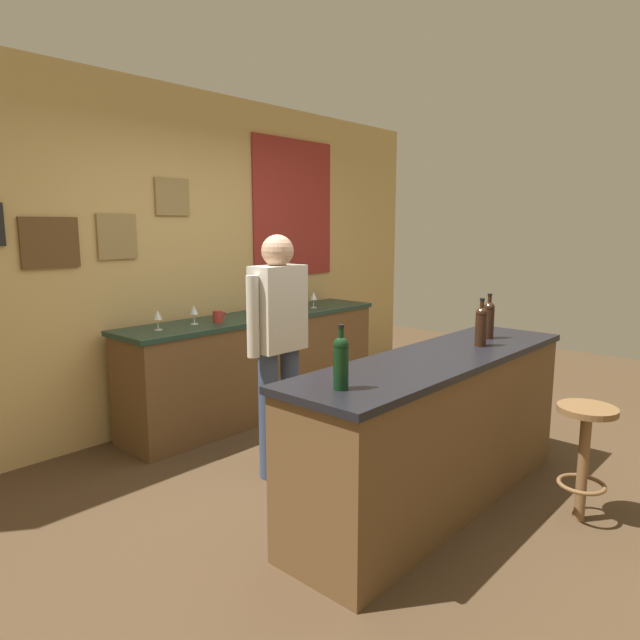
% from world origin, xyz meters
% --- Properties ---
extents(ground_plane, '(10.00, 10.00, 0.00)m').
position_xyz_m(ground_plane, '(0.00, 0.00, 0.00)').
color(ground_plane, '#4C3823').
extents(back_wall, '(6.00, 0.09, 2.80)m').
position_xyz_m(back_wall, '(0.02, 2.03, 1.42)').
color(back_wall, tan).
rests_on(back_wall, ground_plane).
extents(bar_counter, '(2.28, 0.60, 0.92)m').
position_xyz_m(bar_counter, '(0.00, -0.40, 0.46)').
color(bar_counter, brown).
rests_on(bar_counter, ground_plane).
extents(side_counter, '(2.60, 0.56, 0.90)m').
position_xyz_m(side_counter, '(0.40, 1.65, 0.45)').
color(side_counter, brown).
rests_on(side_counter, ground_plane).
extents(bartender, '(0.52, 0.21, 1.62)m').
position_xyz_m(bartender, '(-0.34, 0.61, 0.94)').
color(bartender, '#384766').
rests_on(bartender, ground_plane).
extents(bar_stool, '(0.32, 0.32, 0.68)m').
position_xyz_m(bar_stool, '(0.37, -1.13, 0.46)').
color(bar_stool, brown).
rests_on(bar_stool, ground_plane).
extents(wine_bottle_a, '(0.07, 0.07, 0.31)m').
position_xyz_m(wine_bottle_a, '(-0.91, -0.42, 1.06)').
color(wine_bottle_a, black).
rests_on(wine_bottle_a, bar_counter).
extents(wine_bottle_b, '(0.07, 0.07, 0.31)m').
position_xyz_m(wine_bottle_b, '(0.41, -0.46, 1.06)').
color(wine_bottle_b, black).
rests_on(wine_bottle_b, bar_counter).
extents(wine_bottle_c, '(0.07, 0.07, 0.31)m').
position_xyz_m(wine_bottle_c, '(0.68, -0.38, 1.06)').
color(wine_bottle_c, black).
rests_on(wine_bottle_c, bar_counter).
extents(wine_glass_a, '(0.07, 0.07, 0.16)m').
position_xyz_m(wine_glass_a, '(-0.59, 1.65, 1.01)').
color(wine_glass_a, silver).
rests_on(wine_glass_a, side_counter).
extents(wine_glass_b, '(0.07, 0.07, 0.16)m').
position_xyz_m(wine_glass_b, '(-0.26, 1.66, 1.01)').
color(wine_glass_b, silver).
rests_on(wine_glass_b, side_counter).
extents(wine_glass_c, '(0.07, 0.07, 0.16)m').
position_xyz_m(wine_glass_c, '(1.05, 1.58, 1.01)').
color(wine_glass_c, silver).
rests_on(wine_glass_c, side_counter).
extents(coffee_mug, '(0.12, 0.08, 0.09)m').
position_xyz_m(coffee_mug, '(-0.07, 1.60, 0.95)').
color(coffee_mug, '#B2332D').
rests_on(coffee_mug, side_counter).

